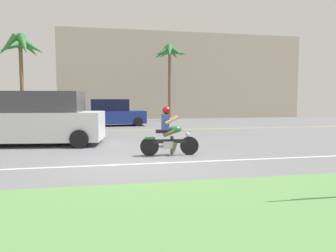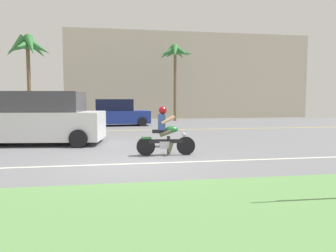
% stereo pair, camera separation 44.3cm
% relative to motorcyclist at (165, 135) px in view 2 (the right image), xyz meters
% --- Properties ---
extents(ground, '(56.00, 30.00, 0.04)m').
position_rel_motorcyclist_xyz_m(ground, '(-1.01, 1.96, -0.64)').
color(ground, slate).
extents(grass_median, '(56.00, 3.80, 0.06)m').
position_rel_motorcyclist_xyz_m(grass_median, '(-1.01, -5.14, -0.59)').
color(grass_median, '#5B8C4C').
rests_on(grass_median, ground).
extents(lane_line_near, '(50.40, 0.12, 0.01)m').
position_rel_motorcyclist_xyz_m(lane_line_near, '(-1.01, -1.12, -0.62)').
color(lane_line_near, silver).
rests_on(lane_line_near, ground).
extents(lane_line_far, '(50.40, 0.12, 0.01)m').
position_rel_motorcyclist_xyz_m(lane_line_far, '(-1.01, 7.93, -0.62)').
color(lane_line_far, yellow).
rests_on(lane_line_far, ground).
extents(motorcyclist, '(1.77, 0.58, 1.48)m').
position_rel_motorcyclist_xyz_m(motorcyclist, '(0.00, 0.00, 0.00)').
color(motorcyclist, black).
rests_on(motorcyclist, ground).
extents(suv_nearby, '(4.98, 2.72, 1.97)m').
position_rel_motorcyclist_xyz_m(suv_nearby, '(-4.32, 3.20, 0.33)').
color(suv_nearby, silver).
rests_on(suv_nearby, ground).
extents(parked_car_0, '(4.08, 2.08, 1.42)m').
position_rel_motorcyclist_xyz_m(parked_car_0, '(-7.55, 10.78, 0.04)').
color(parked_car_0, white).
rests_on(parked_car_0, ground).
extents(parked_car_1, '(4.08, 2.04, 1.69)m').
position_rel_motorcyclist_xyz_m(parked_car_1, '(-1.35, 11.20, 0.16)').
color(parked_car_1, navy).
rests_on(parked_car_1, ground).
extents(palm_tree_0, '(3.39, 3.42, 6.19)m').
position_rel_motorcyclist_xyz_m(palm_tree_0, '(-7.49, 14.72, 4.55)').
color(palm_tree_0, brown).
rests_on(palm_tree_0, ground).
extents(palm_tree_1, '(2.78, 2.78, 5.90)m').
position_rel_motorcyclist_xyz_m(palm_tree_1, '(3.17, 15.08, 4.44)').
color(palm_tree_1, brown).
rests_on(palm_tree_1, ground).
extents(building_far, '(21.76, 4.00, 7.52)m').
position_rel_motorcyclist_xyz_m(building_far, '(5.30, 19.96, 3.13)').
color(building_far, beige).
rests_on(building_far, ground).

